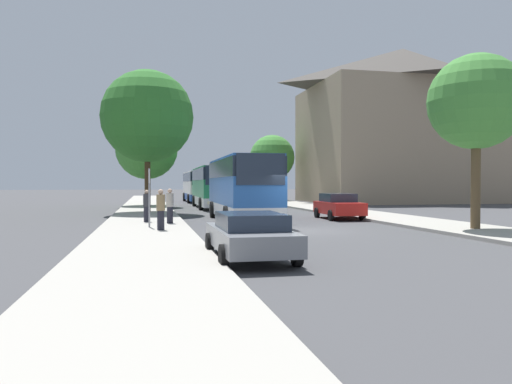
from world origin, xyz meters
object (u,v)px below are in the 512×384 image
tree_left_near (147,148)px  tree_right_mid (272,157)px  tree_right_near (476,102)px  bus_front (242,188)px  tree_left_far (147,116)px  parked_car_right_near (339,206)px  pedestrian_waiting_far (147,206)px  parked_car_right_far (266,198)px  parked_car_left_curb (250,234)px  bus_rear (198,186)px  pedestrian_walking_back (170,206)px  pedestrian_waiting_near (161,209)px  bus_stop_sign (149,191)px  bus_middle (212,186)px

tree_left_near → tree_right_mid: 18.64m
tree_right_near → bus_front: bearing=136.5°
bus_front → tree_left_far: bearing=124.2°
parked_car_right_near → tree_left_far: 14.54m
pedestrian_waiting_far → tree_left_near: 19.78m
parked_car_right_far → pedestrian_waiting_far: bearing=59.1°
parked_car_right_near → tree_left_near: bearing=-55.5°
bus_front → parked_car_left_curb: (-2.38, -13.86, -1.17)m
pedestrian_waiting_far → parked_car_right_far: bearing=-74.3°
bus_rear → parked_car_right_far: bus_rear is taller
parked_car_right_far → tree_right_near: tree_right_near is taller
bus_front → pedestrian_walking_back: size_ratio=6.13×
bus_rear → tree_left_near: 12.44m
pedestrian_waiting_near → bus_stop_sign: bearing=-148.7°
bus_middle → bus_rear: bus_middle is taller
tree_right_near → tree_left_near: bearing=118.0°
pedestrian_waiting_near → pedestrian_walking_back: size_ratio=1.01×
bus_front → pedestrian_walking_back: bearing=-147.2°
parked_car_left_curb → tree_right_near: size_ratio=0.61×
pedestrian_waiting_far → tree_left_far: bearing=-44.6°
parked_car_right_far → tree_right_mid: 13.92m
bus_rear → tree_right_near: bearing=-77.1°
tree_left_near → pedestrian_waiting_near: bearing=-88.6°
bus_stop_sign → bus_rear: bearing=80.7°
bus_middle → bus_stop_sign: bearing=-104.3°
tree_left_near → parked_car_right_near: bearing=-57.8°
parked_car_left_curb → pedestrian_waiting_near: bearing=105.8°
tree_right_near → tree_left_far: bearing=130.8°
parked_car_left_curb → pedestrian_waiting_far: (-2.79, 12.47, 0.27)m
bus_front → parked_car_right_far: size_ratio=2.64×
tree_left_near → tree_left_far: bearing=-89.7°
bus_front → pedestrian_waiting_far: size_ratio=6.39×
parked_car_left_curb → pedestrian_waiting_near: pedestrian_waiting_near is taller
bus_front → tree_right_mid: (9.24, 29.72, 3.30)m
bus_rear → parked_car_left_curb: bus_rear is taller
tree_right_mid → tree_left_far: bearing=-123.2°
parked_car_left_curb → bus_middle: bearing=84.8°
parked_car_left_curb → tree_right_near: bearing=26.7°
bus_rear → pedestrian_waiting_far: bus_rear is taller
pedestrian_waiting_far → tree_right_mid: (14.42, 31.12, 4.20)m
pedestrian_waiting_near → tree_right_near: 14.28m
bus_rear → pedestrian_walking_back: (-4.40, -31.08, -0.80)m
tree_left_far → parked_car_right_far: bearing=41.1°
bus_rear → pedestrian_walking_back: size_ratio=6.59×
parked_car_left_curb → pedestrian_walking_back: (-1.68, 11.33, 0.30)m
pedestrian_waiting_far → tree_right_mid: bearing=-69.1°
bus_middle → tree_left_near: 6.99m
bus_middle → parked_car_left_curb: bearing=-94.4°
parked_car_right_far → pedestrian_waiting_near: 25.21m
pedestrian_walking_back → pedestrian_waiting_far: bearing=-5.5°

